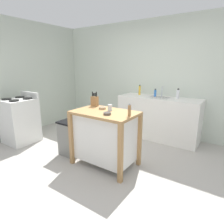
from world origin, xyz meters
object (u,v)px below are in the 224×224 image
Objects in this scene: bowl_ceramic_small at (102,108)px; drinking_cup at (110,108)px; trash_bin at (69,138)px; bottle_hand_soap at (178,94)px; bottle_dish_soap at (155,93)px; bowl_stoneware_deep at (107,113)px; kitchen_island at (105,135)px; stove at (20,120)px; knife_block at (95,101)px; bottle_spray_cleaner at (140,90)px; sink_faucet at (162,92)px; pepper_grinder at (129,110)px.

drinking_cup is (0.17, -0.02, 0.03)m from bowl_ceramic_small.
bottle_hand_soap reaches higher than trash_bin.
bowl_ceramic_small is 0.67× the size of bottle_dish_soap.
bowl_stoneware_deep is at bearing -90.46° from bottle_dish_soap.
kitchen_island is 0.96× the size of stove.
bottle_hand_soap is at bearing 64.00° from bowl_ceramic_small.
bottle_hand_soap is (0.77, 1.58, 0.10)m from bowl_ceramic_small.
kitchen_island is 0.66m from knife_block.
stove reaches higher than kitchen_island.
bottle_dish_soap is 0.74× the size of bottle_spray_cleaner.
bowl_ceramic_small reaches higher than kitchen_island.
bottle_dish_soap is (0.90, 1.75, 0.68)m from trash_bin.
sink_faucet is (0.14, 1.88, 0.11)m from bowl_stoneware_deep.
bottle_dish_soap is at bearing 79.58° from bowl_ceramic_small.
sink_faucet reaches higher than kitchen_island.
bottle_spray_cleaner is 0.22× the size of stove.
kitchen_island is at bearing 6.74° from stove.
bottle_hand_soap is (0.19, 1.71, 0.03)m from pepper_grinder.
bowl_ceramic_small is 0.62× the size of pepper_grinder.
trash_bin is at bearing -173.28° from kitchen_island.
bottle_spray_cleaner is (-0.39, 0.02, 0.03)m from bottle_dish_soap.
bottle_spray_cleaner is at bearing 93.74° from bowl_ceramic_small.
drinking_cup is 0.16× the size of trash_bin.
bottle_spray_cleaner reaches higher than bowl_ceramic_small.
pepper_grinder reaches higher than kitchen_island.
kitchen_island is at bearing -110.79° from bottle_hand_soap.
bowl_stoneware_deep is at bearing -34.04° from knife_block.
kitchen_island is at bearing 136.79° from bowl_stoneware_deep.
pepper_grinder is (0.45, -0.02, 0.48)m from kitchen_island.
sink_faucet is at bearing 76.00° from bowl_ceramic_small.
pepper_grinder is at bearing 3.03° from trash_bin.
sink_faucet is 0.15m from bottle_dish_soap.
pepper_grinder is (0.41, -0.11, 0.04)m from drinking_cup.
sink_faucet is (1.02, 1.84, 0.71)m from trash_bin.
stove is (-2.32, -1.99, -0.56)m from sink_faucet.
bottle_spray_cleaner is (-0.68, 1.71, 0.04)m from pepper_grinder.
bottle_hand_soap is 0.90× the size of bottle_spray_cleaner.
knife_block is at bearing 163.61° from pepper_grinder.
kitchen_island is at bearing -112.84° from drinking_cup.
pepper_grinder is 1.78m from sink_faucet.
bottle_dish_soap reaches higher than pepper_grinder.
drinking_cup is 1.68m from sink_faucet.
bottle_dish_soap is at bearing 84.61° from kitchen_island.
drinking_cup is 2.15m from stove.
drinking_cup is at bearing -7.75° from bowl_ceramic_small.
knife_block reaches higher than bottle_dish_soap.
kitchen_island reaches higher than trash_bin.
bowl_ceramic_small is 1.69m from sink_faucet.
kitchen_island is 0.45m from bowl_ceramic_small.
bottle_spray_cleaner is at bearing 46.84° from stove.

